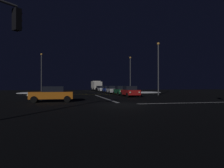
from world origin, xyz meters
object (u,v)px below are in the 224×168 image
Objects in this scene: sedan_green at (121,90)px; sedan_silver at (112,90)px; sedan_red at (130,91)px; streetlamp_right_near at (158,65)px; box_truck at (96,85)px; streetlamp_left_far at (41,70)px; sedan_blue at (108,89)px; streetlamp_right_far at (130,72)px; sedan_black at (100,89)px; sedan_orange_crossing at (52,94)px; sedan_white at (102,89)px.

sedan_silver is at bearing 92.26° from sedan_green.
sedan_red is 0.48× the size of streetlamp_right_near.
streetlamp_right_near reaches higher than box_truck.
sedan_silver is 17.34m from streetlamp_left_far.
sedan_blue is at bearing 115.85° from streetlamp_right_near.
streetlamp_right_near is (6.21, 3.70, 4.42)m from sedan_red.
box_truck is 0.94× the size of streetlamp_right_far.
streetlamp_left_far reaches higher than sedan_silver.
sedan_black is at bearing 90.52° from sedan_green.
box_truck is at bearing 111.63° from streetlamp_right_far.
streetlamp_right_near is (6.37, -24.67, 4.42)m from sedan_black.
sedan_silver is (-0.24, 6.01, 0.00)m from sedan_green.
streetlamp_right_near is (16.75, 10.94, 4.42)m from sedan_orange_crossing.
sedan_red is 1.00× the size of sedan_black.
streetlamp_right_far is at bearing 90.00° from streetlamp_right_near.
streetlamp_left_far reaches higher than box_truck.
sedan_orange_crossing is at bearing -106.26° from sedan_black.
streetlamp_right_far is at bearing 52.42° from sedan_silver.
streetlamp_left_far is at bearing 142.67° from streetlamp_right_near.
sedan_red is at bearing -89.65° from sedan_blue.
sedan_red is 0.52× the size of box_truck.
sedan_blue is 26.15m from sedan_orange_crossing.
sedan_silver is at bearing 90.91° from sedan_red.
box_truck is (-0.15, 30.23, 0.91)m from sedan_green.
sedan_silver is at bearing -90.20° from box_truck.
sedan_blue is (-0.16, 11.35, 0.00)m from sedan_green.
streetlamp_left_far is at bearing 98.91° from sedan_orange_crossing.
streetlamp_left_far is at bearing -149.33° from sedan_black.
sedan_silver is 16.98m from sedan_black.
sedan_white is 15.51m from streetlamp_left_far.
sedan_black is at bearing 126.30° from streetlamp_right_far.
streetlamp_right_near is at bearing -37.33° from streetlamp_left_far.
streetlamp_right_near is at bearing -50.26° from sedan_silver.
sedan_blue is 6.43m from sedan_white.
box_truck reaches higher than sedan_red.
streetlamp_right_far is 0.98× the size of streetlamp_left_far.
streetlamp_left_far is at bearing 136.00° from sedan_green.
streetlamp_left_far is (-20.98, -0.00, 0.08)m from streetlamp_right_far.
streetlamp_left_far reaches higher than streetlamp_right_far.
sedan_red is 5.39m from sedan_green.
sedan_blue is 0.52× the size of box_truck.
sedan_orange_crossing is 20.49m from streetlamp_right_near.
streetlamp_right_far reaches higher than box_truck.
streetlamp_right_far reaches higher than sedan_white.
sedan_white is at bearing 71.37° from sedan_orange_crossing.
streetlamp_right_far reaches higher than sedan_black.
streetlamp_right_far is 0.97× the size of streetlamp_right_near.
sedan_black is at bearing 104.47° from streetlamp_right_near.
sedan_blue is 1.00× the size of sedan_orange_crossing.
streetlamp_left_far is at bearing 150.33° from sedan_silver.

